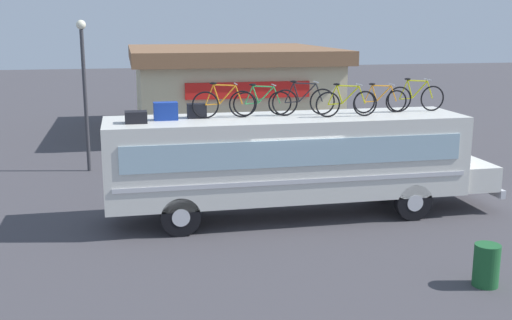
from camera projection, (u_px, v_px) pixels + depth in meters
ground_plane at (286, 216)px, 17.88m from camera, size 120.00×120.00×0.00m
bus at (293, 158)px, 17.55m from camera, size 11.18×2.41×2.86m
luggage_bag_1 at (136, 117)px, 16.19m from camera, size 0.57×0.45×0.30m
luggage_bag_2 at (166, 111)px, 16.66m from camera, size 0.63×0.35×0.48m
luggage_bag_3 at (197, 111)px, 17.06m from camera, size 0.50×0.41×0.38m
rooftop_bicycle_1 at (224, 103)px, 16.96m from camera, size 1.75×0.44×0.98m
rooftop_bicycle_2 at (262, 102)px, 17.40m from camera, size 1.67×0.44×0.90m
rooftop_bicycle_3 at (304, 101)px, 17.45m from camera, size 1.82×0.44×0.98m
rooftop_bicycle_4 at (346, 103)px, 17.20m from camera, size 1.78×0.44×0.93m
rooftop_bicycle_5 at (380, 100)px, 17.94m from camera, size 1.62×0.44×0.86m
rooftop_bicycle_6 at (416, 98)px, 18.20m from camera, size 1.77×0.44×0.98m
roadside_building at (230, 88)px, 32.02m from camera, size 9.88×10.46×4.15m
trash_bin at (486, 265)px, 13.10m from camera, size 0.54×0.54×0.90m
street_lamp at (84, 80)px, 22.60m from camera, size 0.34×0.34×5.49m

